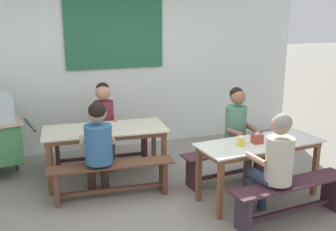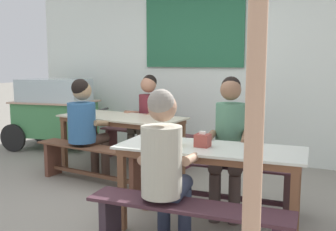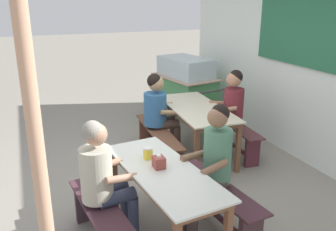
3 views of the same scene
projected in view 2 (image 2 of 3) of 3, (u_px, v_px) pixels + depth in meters
ground_plane at (119, 203)px, 4.04m from camera, size 40.00×40.00×0.00m
backdrop_wall at (205, 57)px, 5.96m from camera, size 6.43×0.23×2.94m
dining_table_far at (122, 122)px, 5.12m from camera, size 1.73×0.85×0.75m
dining_table_near at (209, 157)px, 3.29m from camera, size 1.65×0.78×0.75m
bench_far_back at (147, 142)px, 5.68m from camera, size 1.59×0.36×0.46m
bench_far_front at (92, 160)px, 4.67m from camera, size 1.61×0.39×0.46m
bench_near_back at (224, 179)px, 3.90m from camera, size 1.50×0.45×0.46m
bench_near_front at (187, 224)px, 2.79m from camera, size 1.54×0.45×0.46m
food_cart at (55, 109)px, 6.48m from camera, size 1.73×1.08×1.19m
person_left_back_turned at (85, 122)px, 4.73m from camera, size 0.47×0.54×1.27m
person_center_facing at (147, 112)px, 5.54m from camera, size 0.45×0.53×1.29m
person_near_front at (164, 162)px, 2.87m from camera, size 0.46×0.54×1.29m
person_right_near_table at (229, 137)px, 3.74m from camera, size 0.45×0.58×1.33m
tissue_box at (203, 140)px, 3.28m from camera, size 0.12×0.11×0.13m
condiment_jar at (176, 138)px, 3.36m from camera, size 0.10×0.10×0.12m
wooden_support_post at (255, 116)px, 1.94m from camera, size 0.10×0.10×2.41m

